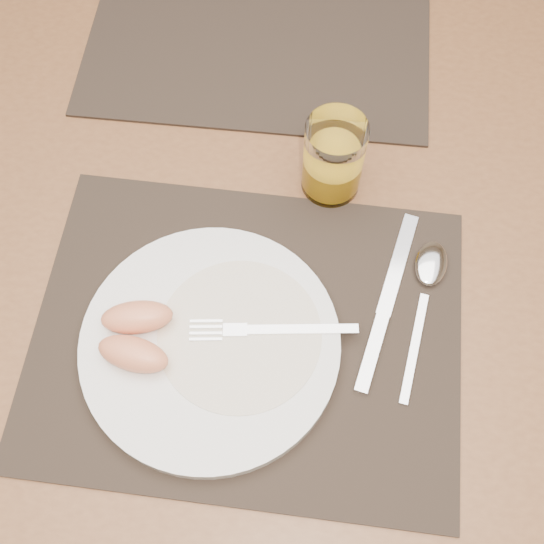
{
  "coord_description": "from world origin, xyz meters",
  "views": [
    {
      "loc": [
        0.05,
        -0.47,
        1.43
      ],
      "look_at": [
        0.02,
        -0.15,
        0.77
      ],
      "focal_mm": 45.0,
      "sensor_mm": 36.0,
      "label": 1
    }
  ],
  "objects": [
    {
      "name": "ground",
      "position": [
        0.0,
        0.0,
        0.0
      ],
      "size": [
        5.0,
        5.0,
        0.0
      ],
      "primitive_type": "plane",
      "color": "brown",
      "rests_on": "ground"
    },
    {
      "name": "knife",
      "position": [
        0.15,
        -0.19,
        0.76
      ],
      "size": [
        0.07,
        0.22,
        0.01
      ],
      "color": "silver",
      "rests_on": "placemat_near"
    },
    {
      "name": "table",
      "position": [
        0.0,
        0.0,
        0.67
      ],
      "size": [
        1.4,
        0.9,
        0.75
      ],
      "color": "brown",
      "rests_on": "ground"
    },
    {
      "name": "grapefruit_wedges",
      "position": [
        -0.11,
        -0.24,
        0.78
      ],
      "size": [
        0.08,
        0.09,
        0.03
      ],
      "color": "#E98D5F",
      "rests_on": "plate"
    },
    {
      "name": "plate_dressing",
      "position": [
        -0.0,
        -0.23,
        0.77
      ],
      "size": [
        0.17,
        0.17,
        0.0
      ],
      "color": "white",
      "rests_on": "plate"
    },
    {
      "name": "spoon",
      "position": [
        0.2,
        -0.14,
        0.76
      ],
      "size": [
        0.06,
        0.19,
        0.01
      ],
      "color": "silver",
      "rests_on": "placemat_near"
    },
    {
      "name": "plate",
      "position": [
        -0.03,
        -0.24,
        0.76
      ],
      "size": [
        0.27,
        0.27,
        0.02
      ],
      "primitive_type": "cylinder",
      "color": "white",
      "rests_on": "placemat_near"
    },
    {
      "name": "juice_glass",
      "position": [
        0.08,
        -0.02,
        0.8
      ],
      "size": [
        0.07,
        0.07,
        0.1
      ],
      "color": "white",
      "rests_on": "placemat_near"
    },
    {
      "name": "placemat_far",
      "position": [
        -0.02,
        0.22,
        0.75
      ],
      "size": [
        0.46,
        0.37,
        0.0
      ],
      "primitive_type": "cube",
      "rotation": [
        0.0,
        0.0,
        -0.03
      ],
      "color": "#2E241D",
      "rests_on": "table"
    },
    {
      "name": "fork",
      "position": [
        0.02,
        -0.22,
        0.77
      ],
      "size": [
        0.18,
        0.03,
        0.0
      ],
      "color": "silver",
      "rests_on": "plate"
    },
    {
      "name": "placemat_near",
      "position": [
        0.0,
        -0.22,
        0.75
      ],
      "size": [
        0.47,
        0.37,
        0.0
      ],
      "primitive_type": "cube",
      "rotation": [
        0.0,
        0.0,
        -0.05
      ],
      "color": "#2E241D",
      "rests_on": "table"
    }
  ]
}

